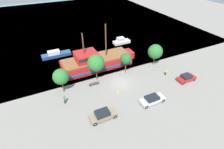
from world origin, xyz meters
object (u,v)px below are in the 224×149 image
Objects in this scene: parked_car_curb_front at (186,78)px; fire_hydrant at (118,92)px; moored_boat_outer at (56,54)px; pedestrian_walking_near at (166,72)px; pirate_ship at (96,61)px; pedestrian_walking_far at (65,99)px; parked_car_curb_rear at (103,115)px; moored_boat_dockside at (121,41)px; parked_car_curb_mid at (152,99)px; bench_promenade_east at (94,84)px.

fire_hydrant is (-14.79, 2.42, -0.28)m from parked_car_curb_front.
pedestrian_walking_near is at bearing -43.56° from moored_boat_outer.
pirate_ship is 10.70m from fire_hydrant.
parked_car_curb_rear is at bearing -52.33° from pedestrian_walking_far.
moored_boat_dockside is at bearing 93.01° from pedestrian_walking_near.
moored_boat_dockside is (11.47, 8.99, -0.89)m from pirate_ship.
moored_boat_outer is 24.38m from parked_car_curb_rear.
parked_car_curb_mid is at bearing -63.80° from moored_boat_outer.
moored_boat_outer is 18.23m from pedestrian_walking_far.
pirate_ship reaches higher than parked_car_curb_mid.
parked_car_curb_front is 19.23m from bench_promenade_east.
moored_boat_outer is 9.57× the size of fire_hydrant.
moored_boat_outer reaches higher than parked_car_curb_rear.
moored_boat_dockside is 6.58× the size of fire_hydrant.
parked_car_curb_front is (3.55, -22.04, 0.00)m from moored_boat_dockside.
fire_hydrant is 9.85m from pedestrian_walking_far.
bench_promenade_east is at bearing 167.51° from pedestrian_walking_near.
pedestrian_walking_near is at bearing 4.65° from fire_hydrant.
parked_car_curb_rear reaches higher than bench_promenade_east.
bench_promenade_east is (-3.18, 4.41, 0.04)m from fire_hydrant.
bench_promenade_east is at bearing 159.19° from parked_car_curb_front.
moored_boat_outer is 1.67× the size of parked_car_curb_rear.
parked_car_curb_front is 24.83m from pedestrian_walking_far.
pirate_ship is 3.77× the size of parked_car_curb_mid.
moored_boat_outer is 4.52× the size of pedestrian_walking_near.
pedestrian_walking_far is (-9.43, -8.81, -0.66)m from pirate_ship.
moored_boat_dockside is at bearing 55.88° from parked_car_curb_rear.
parked_car_curb_rear is (2.75, -24.22, 0.15)m from moored_boat_outer.
pedestrian_walking_near is (0.98, -18.62, 0.13)m from moored_boat_dockside.
pedestrian_walking_near is 0.90× the size of pedestrian_walking_far.
moored_boat_outer is (-18.95, 0.33, -0.07)m from moored_boat_dockside.
moored_boat_outer reaches higher than parked_car_curb_mid.
parked_car_curb_rear is at bearing -124.12° from moored_boat_dockside.
parked_car_curb_front is at bearing -40.98° from pirate_ship.
parked_car_curb_front is 0.85× the size of parked_car_curb_mid.
pedestrian_walking_far reaches higher than moored_boat_outer.
bench_promenade_east is (-17.97, 6.83, -0.24)m from parked_car_curb_front.
moored_boat_dockside is 25.26m from parked_car_curb_mid.
parked_car_curb_rear is 8.87m from bench_promenade_east.
parked_car_curb_front is (15.03, -13.05, -0.89)m from pirate_ship.
bench_promenade_east is (-7.60, 9.11, -0.25)m from parked_car_curb_mid.
parked_car_curb_mid is 2.36× the size of bench_promenade_east.
moored_boat_outer is 1.88× the size of parked_car_curb_front.
moored_boat_outer reaches higher than bench_promenade_east.
pirate_ship is at bearing 142.26° from pedestrian_walking_near.
pedestrian_walking_far is (-6.49, -2.58, 0.47)m from bench_promenade_east.
pedestrian_walking_near is (12.45, -9.64, -0.76)m from pirate_ship.
bench_promenade_east is 15.77m from pedestrian_walking_near.
pedestrian_walking_far is at bearing -158.28° from bench_promenade_east.
moored_boat_dockside is 1.15× the size of parked_car_curb_rear.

